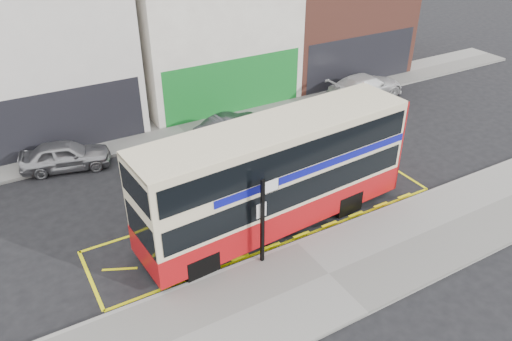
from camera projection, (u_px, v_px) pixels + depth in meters
ground at (291, 240)px, 18.55m from camera, size 120.00×120.00×0.00m
pavement at (329, 275)px, 16.80m from camera, size 40.00×4.00×0.15m
kerb at (297, 244)px, 18.23m from camera, size 40.00×0.15×0.15m
far_pavement at (178, 126)px, 26.69m from camera, size 50.00×3.00×0.15m
road_markings at (269, 217)px, 19.73m from camera, size 14.00×3.40×0.01m
terrace_left at (34, 24)px, 24.61m from camera, size 8.00×8.01×11.80m
terrace_green_shop at (201, 8)px, 28.60m from camera, size 9.00×8.01×11.30m
terrace_right at (326, 0)px, 32.72m from camera, size 9.00×8.01×10.30m
double_decker_bus at (277, 174)px, 18.29m from camera, size 10.84×3.20×4.27m
bus_stop_post at (264, 214)px, 16.38m from camera, size 0.82×0.15×3.28m
car_silver at (65, 155)px, 22.70m from camera, size 4.23×2.52×1.35m
car_grey at (232, 127)px, 25.34m from camera, size 4.07×1.97×1.29m
car_white at (366, 87)px, 29.89m from camera, size 5.15×2.35×1.46m
street_tree_right at (234, 46)px, 27.34m from camera, size 2.42×2.42×5.22m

